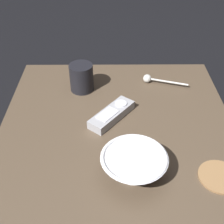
{
  "coord_description": "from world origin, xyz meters",
  "views": [
    {
      "loc": [
        0.64,
        -0.02,
        0.59
      ],
      "look_at": [
        -0.02,
        -0.01,
        0.07
      ],
      "focal_mm": 48.96,
      "sensor_mm": 36.0,
      "label": 1
    }
  ],
  "objects_px": {
    "teaspoon": "(151,79)",
    "drink_coaster": "(220,177)",
    "cereal_bowl": "(134,164)",
    "coffee_mug": "(82,78)",
    "tv_remote_near": "(112,114)"
  },
  "relations": [
    {
      "from": "coffee_mug",
      "to": "tv_remote_near",
      "type": "height_order",
      "value": "coffee_mug"
    },
    {
      "from": "coffee_mug",
      "to": "tv_remote_near",
      "type": "bearing_deg",
      "value": 32.77
    },
    {
      "from": "tv_remote_near",
      "to": "teaspoon",
      "type": "bearing_deg",
      "value": 144.65
    },
    {
      "from": "cereal_bowl",
      "to": "tv_remote_near",
      "type": "height_order",
      "value": "cereal_bowl"
    },
    {
      "from": "coffee_mug",
      "to": "teaspoon",
      "type": "xyz_separation_m",
      "value": [
        -0.04,
        0.22,
        -0.03
      ]
    },
    {
      "from": "cereal_bowl",
      "to": "teaspoon",
      "type": "xyz_separation_m",
      "value": [
        -0.38,
        0.08,
        -0.02
      ]
    },
    {
      "from": "cereal_bowl",
      "to": "teaspoon",
      "type": "relative_size",
      "value": 1.06
    },
    {
      "from": "teaspoon",
      "to": "drink_coaster",
      "type": "bearing_deg",
      "value": 16.06
    },
    {
      "from": "cereal_bowl",
      "to": "coffee_mug",
      "type": "bearing_deg",
      "value": -158.01
    },
    {
      "from": "teaspoon",
      "to": "drink_coaster",
      "type": "height_order",
      "value": "teaspoon"
    },
    {
      "from": "cereal_bowl",
      "to": "teaspoon",
      "type": "distance_m",
      "value": 0.39
    },
    {
      "from": "teaspoon",
      "to": "drink_coaster",
      "type": "relative_size",
      "value": 1.45
    },
    {
      "from": "cereal_bowl",
      "to": "coffee_mug",
      "type": "distance_m",
      "value": 0.37
    },
    {
      "from": "teaspoon",
      "to": "coffee_mug",
      "type": "bearing_deg",
      "value": -80.54
    },
    {
      "from": "drink_coaster",
      "to": "coffee_mug",
      "type": "bearing_deg",
      "value": -136.86
    }
  ]
}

